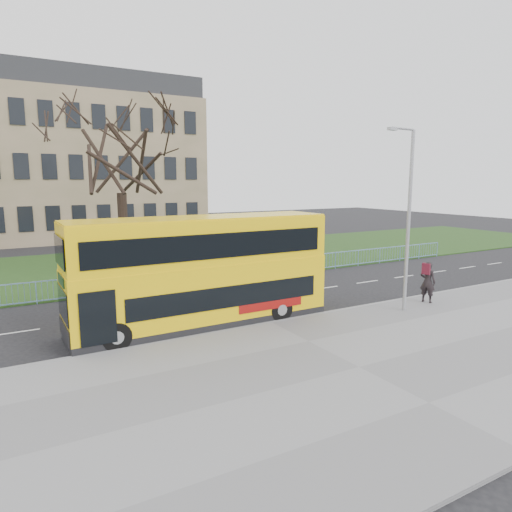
% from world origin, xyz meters
% --- Properties ---
extents(ground, '(120.00, 120.00, 0.00)m').
position_xyz_m(ground, '(0.00, 0.00, 0.00)').
color(ground, black).
rests_on(ground, ground).
extents(pavement, '(80.00, 10.50, 0.12)m').
position_xyz_m(pavement, '(0.00, -6.75, 0.06)').
color(pavement, slate).
rests_on(pavement, ground).
extents(kerb, '(80.00, 0.20, 0.14)m').
position_xyz_m(kerb, '(0.00, -1.55, 0.07)').
color(kerb, gray).
rests_on(kerb, ground).
extents(grass_verge, '(80.00, 15.40, 0.08)m').
position_xyz_m(grass_verge, '(0.00, 14.30, 0.04)').
color(grass_verge, '#1F3B15').
rests_on(grass_verge, ground).
extents(guard_railing, '(40.00, 0.12, 1.10)m').
position_xyz_m(guard_railing, '(0.00, 6.60, 0.55)').
color(guard_railing, '#749FCF').
rests_on(guard_railing, ground).
extents(bare_tree, '(8.35, 8.35, 11.92)m').
position_xyz_m(bare_tree, '(-3.00, 10.00, 6.04)').
color(bare_tree, black).
rests_on(bare_tree, grass_verge).
extents(civic_building, '(30.00, 15.00, 14.00)m').
position_xyz_m(civic_building, '(-5.00, 35.00, 7.00)').
color(civic_building, '#7B6D4E').
rests_on(civic_building, ground).
extents(yellow_bus, '(10.36, 2.58, 4.33)m').
position_xyz_m(yellow_bus, '(-2.41, -0.28, 2.32)').
color(yellow_bus, yellow).
rests_on(yellow_bus, ground).
extents(pedestrian, '(0.69, 0.83, 1.95)m').
position_xyz_m(pedestrian, '(7.99, -2.55, 1.09)').
color(pedestrian, black).
rests_on(pedestrian, pavement).
extents(street_lamp, '(1.65, 0.31, 7.79)m').
position_xyz_m(street_lamp, '(5.90, -3.01, 4.39)').
color(street_lamp, '#9B9DA4').
rests_on(street_lamp, pavement).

